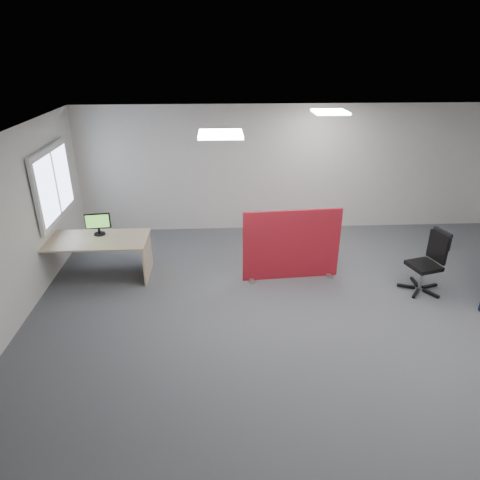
{
  "coord_description": "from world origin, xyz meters",
  "views": [
    {
      "loc": [
        -1.53,
        -5.39,
        3.79
      ],
      "look_at": [
        -1.23,
        0.67,
        1.0
      ],
      "focal_mm": 32.0,
      "sensor_mm": 36.0,
      "label": 1
    }
  ],
  "objects_px": {
    "second_desk": "(98,247)",
    "office_chair": "(431,258)",
    "red_divider": "(292,246)",
    "monitor_second": "(98,223)"
  },
  "relations": [
    {
      "from": "second_desk",
      "to": "monitor_second",
      "type": "relative_size",
      "value": 4.08
    },
    {
      "from": "red_divider",
      "to": "second_desk",
      "type": "xyz_separation_m",
      "value": [
        -3.37,
        0.25,
        -0.07
      ]
    },
    {
      "from": "second_desk",
      "to": "office_chair",
      "type": "xyz_separation_m",
      "value": [
        5.59,
        -0.77,
        0.04
      ]
    },
    {
      "from": "red_divider",
      "to": "office_chair",
      "type": "xyz_separation_m",
      "value": [
        2.22,
        -0.51,
        -0.03
      ]
    },
    {
      "from": "monitor_second",
      "to": "office_chair",
      "type": "bearing_deg",
      "value": -16.55
    },
    {
      "from": "second_desk",
      "to": "monitor_second",
      "type": "height_order",
      "value": "monitor_second"
    },
    {
      "from": "red_divider",
      "to": "second_desk",
      "type": "bearing_deg",
      "value": 171.38
    },
    {
      "from": "red_divider",
      "to": "monitor_second",
      "type": "bearing_deg",
      "value": 168.67
    },
    {
      "from": "second_desk",
      "to": "monitor_second",
      "type": "distance_m",
      "value": 0.42
    },
    {
      "from": "second_desk",
      "to": "office_chair",
      "type": "distance_m",
      "value": 5.64
    }
  ]
}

